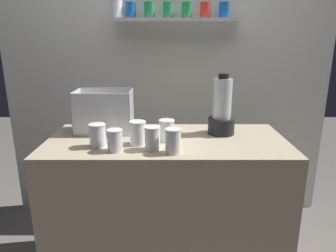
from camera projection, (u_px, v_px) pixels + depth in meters
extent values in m
cube|color=tan|center=(168.00, 207.00, 1.94)|extent=(1.40, 0.64, 0.90)
cube|color=silver|center=(168.00, 67.00, 2.46)|extent=(2.60, 0.04, 2.50)
cube|color=silver|center=(179.00, 20.00, 2.25)|extent=(0.90, 0.20, 0.02)
cylinder|color=#1959B2|center=(132.00, 10.00, 2.24)|extent=(0.08, 0.08, 0.11)
cylinder|color=#268C4C|center=(151.00, 10.00, 2.23)|extent=(0.08, 0.08, 0.11)
cylinder|color=#268C4C|center=(170.00, 10.00, 2.23)|extent=(0.08, 0.08, 0.11)
cylinder|color=#268C4C|center=(188.00, 10.00, 2.23)|extent=(0.08, 0.08, 0.11)
cylinder|color=red|center=(207.00, 10.00, 2.24)|extent=(0.08, 0.08, 0.11)
cylinder|color=#1959B2|center=(226.00, 10.00, 2.23)|extent=(0.08, 0.08, 0.11)
cylinder|color=white|center=(118.00, 9.00, 2.23)|extent=(0.08, 0.08, 0.12)
cube|color=white|center=(107.00, 130.00, 1.97)|extent=(0.35, 0.22, 0.01)
cube|color=white|center=(102.00, 115.00, 1.84)|extent=(0.35, 0.01, 0.26)
cube|color=white|center=(109.00, 107.00, 2.04)|extent=(0.35, 0.01, 0.26)
cube|color=white|center=(78.00, 111.00, 1.94)|extent=(0.01, 0.22, 0.26)
cube|color=white|center=(133.00, 111.00, 1.94)|extent=(0.01, 0.22, 0.26)
cone|color=orange|center=(103.00, 128.00, 1.97)|extent=(0.19, 0.03, 0.03)
cone|color=orange|center=(97.00, 127.00, 1.97)|extent=(0.09, 0.18, 0.03)
cone|color=orange|center=(109.00, 127.00, 1.98)|extent=(0.10, 0.14, 0.03)
cone|color=orange|center=(97.00, 128.00, 1.97)|extent=(0.17, 0.13, 0.02)
cone|color=orange|center=(114.00, 122.00, 1.96)|extent=(0.17, 0.09, 0.03)
cone|color=orange|center=(99.00, 123.00, 1.96)|extent=(0.19, 0.04, 0.03)
cone|color=orange|center=(98.00, 122.00, 1.96)|extent=(0.19, 0.07, 0.03)
cylinder|color=black|center=(222.00, 126.00, 1.90)|extent=(0.16, 0.16, 0.10)
cylinder|color=silver|center=(224.00, 99.00, 1.86)|extent=(0.11, 0.11, 0.24)
cylinder|color=yellow|center=(223.00, 115.00, 1.89)|extent=(0.10, 0.10, 0.04)
cylinder|color=black|center=(225.00, 76.00, 1.82)|extent=(0.06, 0.06, 0.03)
cylinder|color=white|center=(99.00, 136.00, 1.68)|extent=(0.09, 0.09, 0.12)
cylinder|color=red|center=(99.00, 141.00, 1.68)|extent=(0.08, 0.08, 0.07)
cylinder|color=white|center=(98.00, 125.00, 1.66)|extent=(0.09, 0.09, 0.01)
cylinder|color=white|center=(116.00, 141.00, 1.61)|extent=(0.08, 0.08, 0.11)
cylinder|color=yellow|center=(116.00, 145.00, 1.62)|extent=(0.07, 0.07, 0.07)
cylinder|color=white|center=(116.00, 130.00, 1.60)|extent=(0.08, 0.08, 0.01)
cylinder|color=white|center=(139.00, 133.00, 1.71)|extent=(0.09, 0.09, 0.13)
cylinder|color=yellow|center=(139.00, 135.00, 1.72)|extent=(0.08, 0.08, 0.10)
cylinder|color=white|center=(139.00, 122.00, 1.70)|extent=(0.09, 0.09, 0.01)
cylinder|color=white|center=(154.00, 139.00, 1.63)|extent=(0.08, 0.08, 0.12)
cylinder|color=orange|center=(154.00, 140.00, 1.63)|extent=(0.08, 0.08, 0.10)
cylinder|color=white|center=(154.00, 127.00, 1.61)|extent=(0.09, 0.09, 0.01)
cylinder|color=white|center=(169.00, 131.00, 1.77)|extent=(0.09, 0.09, 0.12)
cylinder|color=yellow|center=(169.00, 135.00, 1.78)|extent=(0.08, 0.08, 0.07)
cylinder|color=white|center=(169.00, 120.00, 1.76)|extent=(0.09, 0.09, 0.01)
cylinder|color=white|center=(174.00, 142.00, 1.58)|extent=(0.08, 0.08, 0.12)
cylinder|color=red|center=(174.00, 146.00, 1.59)|extent=(0.07, 0.07, 0.07)
cylinder|color=white|center=(175.00, 129.00, 1.56)|extent=(0.08, 0.08, 0.01)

